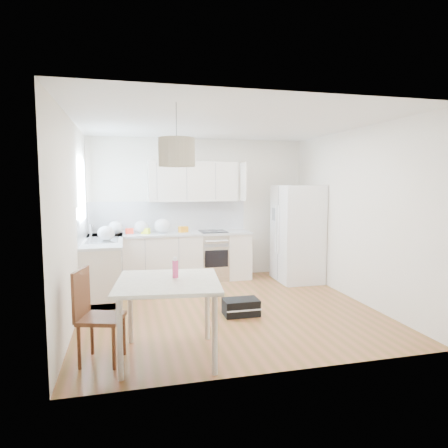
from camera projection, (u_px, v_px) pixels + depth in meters
name	position (u px, v px, depth m)	size (l,w,h in m)	color
floor	(226.00, 307.00, 5.96)	(4.20, 4.20, 0.00)	brown
ceiling	(226.00, 123.00, 5.68)	(4.20, 4.20, 0.00)	white
wall_back	(200.00, 208.00, 7.84)	(4.20, 4.20, 0.00)	white
wall_left	(74.00, 221.00, 5.31)	(4.20, 4.20, 0.00)	white
wall_right	(354.00, 215.00, 6.32)	(4.20, 4.20, 0.00)	white
window_glassblock	(82.00, 189.00, 6.38)	(0.02, 1.00, 1.00)	#BFE0F9
cabinets_back	(172.00, 258.00, 7.50)	(3.00, 0.60, 0.88)	silver
cabinets_left	(104.00, 268.00, 6.63)	(0.60, 1.80, 0.88)	silver
counter_back	(171.00, 234.00, 7.46)	(3.02, 0.64, 0.04)	silver
counter_left	(103.00, 241.00, 6.59)	(0.64, 1.82, 0.04)	silver
backsplash_back	(169.00, 216.00, 7.71)	(3.00, 0.01, 0.58)	white
backsplash_left	(83.00, 223.00, 6.48)	(0.01, 1.80, 0.58)	white
upper_cabinets	(193.00, 182.00, 7.60)	(1.70, 0.32, 0.75)	silver
range_oven	(213.00, 256.00, 7.70)	(0.50, 0.61, 0.88)	silver
sink	(102.00, 240.00, 6.54)	(0.50, 0.80, 0.16)	silver
refrigerator	(298.00, 233.00, 7.52)	(0.86, 0.90, 1.81)	white
dining_table	(168.00, 289.00, 4.19)	(1.18, 1.18, 0.84)	#BCB5A1
dining_chair	(102.00, 316.00, 4.11)	(0.41, 0.41, 0.98)	#532F19
drink_bottle	(175.00, 267.00, 4.29)	(0.06, 0.06, 0.22)	#DD3D75
gym_bag	(241.00, 307.00, 5.61)	(0.49, 0.32, 0.23)	black
pendant_lamp	(177.00, 152.00, 4.23)	(0.39, 0.39, 0.30)	tan
grocery_bag_a	(115.00, 228.00, 7.20)	(0.27, 0.23, 0.24)	silver
grocery_bag_b	(141.00, 227.00, 7.36)	(0.26, 0.22, 0.24)	silver
grocery_bag_c	(163.00, 226.00, 7.40)	(0.30, 0.26, 0.27)	silver
grocery_bag_d	(104.00, 233.00, 6.75)	(0.21, 0.18, 0.19)	silver
grocery_bag_e	(106.00, 233.00, 6.43)	(0.27, 0.23, 0.24)	silver
snack_orange	(183.00, 229.00, 7.54)	(0.16, 0.10, 0.11)	orange
snack_yellow	(146.00, 231.00, 7.32)	(0.15, 0.09, 0.10)	yellow
snack_red	(129.00, 231.00, 7.33)	(0.15, 0.09, 0.10)	red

